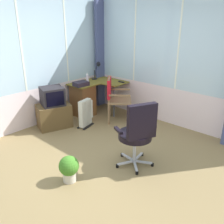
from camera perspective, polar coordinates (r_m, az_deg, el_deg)
name	(u,v)px	position (r m, az deg, el deg)	size (l,w,h in m)	color
ground	(104,166)	(3.93, -1.85, -12.23)	(5.11, 5.13, 0.06)	olive
north_window_panel	(22,62)	(5.04, -19.84, 10.67)	(4.11, 0.07, 2.64)	silver
east_window_panel	(178,61)	(5.05, 14.89, 11.25)	(0.07, 4.13, 2.64)	silver
curtain_corner	(101,54)	(6.11, -2.62, 13.11)	(0.30, 0.07, 2.54)	#485180
desk	(85,98)	(5.66, -6.31, 3.18)	(1.11, 0.92, 0.72)	brown
desk_lamp	(98,68)	(5.91, -3.19, 10.14)	(0.23, 0.20, 0.42)	black
tv_remote	(121,82)	(5.66, 2.16, 6.91)	(0.04, 0.15, 0.02)	black
spray_bottle	(87,77)	(5.70, -5.68, 7.89)	(0.06, 0.06, 0.22)	silver
paper_tray	(81,84)	(5.41, -7.12, 6.45)	(0.30, 0.23, 0.09)	#2A2331
wooden_armchair	(114,94)	(5.21, 0.39, 4.12)	(0.68, 0.68, 0.95)	olive
office_chair	(138,131)	(3.59, 5.93, -4.35)	(0.63, 0.60, 1.04)	#B7B7BF
tv_on_stand	(54,110)	(5.12, -13.23, 0.50)	(0.75, 0.63, 0.83)	brown
space_heater	(86,113)	(5.07, -5.98, -0.21)	(0.41, 0.24, 0.57)	silver
potted_plant	(69,168)	(3.51, -9.81, -12.46)	(0.28, 0.28, 0.38)	beige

